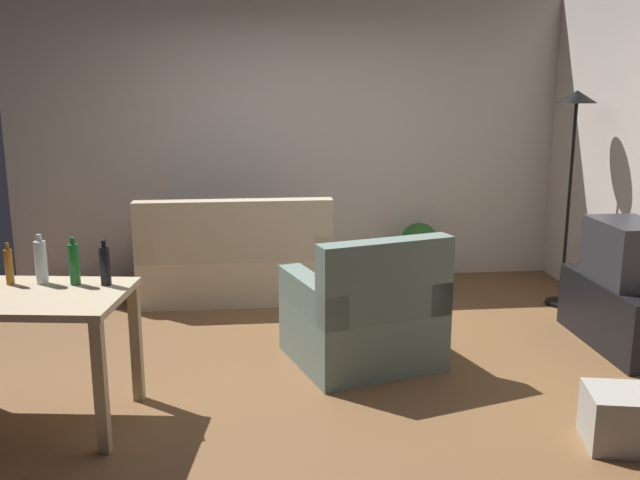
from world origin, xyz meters
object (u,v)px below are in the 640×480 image
Objects in this scene: couch at (236,263)px; desk at (15,313)px; armchair at (365,318)px; bottle_amber at (9,266)px; potted_plant at (419,248)px; torchiere_lamp at (574,140)px; bottle_green at (74,264)px; bottle_clear at (41,262)px; tv_stand at (621,314)px; storage_box at (633,419)px; bottle_dark at (105,265)px; tv at (627,252)px.

desk is (-1.16, -2.26, 0.34)m from couch.
bottle_amber reaches higher than armchair.
torchiere_lamp is at bearing -38.14° from potted_plant.
couch is 2.36m from bottle_green.
desk is 0.32m from bottle_clear.
storage_box is (-0.68, -1.38, -0.09)m from tv_stand.
armchair is 2.30× the size of storage_box.
potted_plant is (-1.06, 0.83, -1.08)m from torchiere_lamp.
bottle_amber is 0.18m from bottle_clear.
potted_plant is at bearing 49.66° from desk.
tv_stand is 3.94m from bottle_clear.
tv_stand is 1.00× the size of armchair.
torchiere_lamp is 3.87m from bottle_dark.
armchair is 1.91m from bottle_green.
bottle_clear reaches higher than couch.
bottle_clear is at bearing -3.19° from armchair.
bottle_clear is at bearing 98.86° from tv.
bottle_green is (-3.65, -0.64, 0.64)m from tv_stand.
tv is at bearing 152.13° from couch.
bottle_dark is at bearing -7.22° from bottle_amber.
tv and armchair have the same top height.
bottle_amber reaches higher than couch.
tv_stand is at bearing 8.50° from bottle_amber.
bottle_green is (-0.86, -2.12, 0.57)m from couch.
armchair is at bearing 18.78° from bottle_dark.
tv is 0.54× the size of armchair.
bottle_dark is (-1.58, -0.54, 0.55)m from armchair.
tv is 2.20× the size of bottle_green.
tv_stand is at bearing 167.29° from armchair.
armchair is at bearing 134.30° from storage_box.
bottle_dark is at bearing -134.54° from potted_plant.
bottle_green is at bearing 170.74° from bottle_dark.
bottle_green is at bearing -156.34° from torchiere_lamp.
tv_stand is at bearing -59.43° from potted_plant.
tv is at bearing 8.86° from bottle_clear.
storage_box is 1.85× the size of bottle_dark.
bottle_clear is at bearing 167.85° from bottle_green.
armchair is at bearing 13.50° from bottle_clear.
bottle_green is (0.19, -0.04, -0.01)m from bottle_clear.
torchiere_lamp reaches higher than potted_plant.
storage_box is (3.27, -0.60, -0.50)m from desk.
bottle_amber is at bearing 59.40° from couch.
tv is 2.11m from potted_plant.
torchiere_lamp is at bearing 31.82° from desk.
bottle_clear is at bearing 63.12° from couch.
tv is at bearing 10.88° from bottle_dark.
armchair is at bearing 119.02° from couch.
potted_plant is (-1.06, 1.79, -0.37)m from tv.
bottle_clear reaches higher than tv.
bottle_dark reaches higher than tv.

